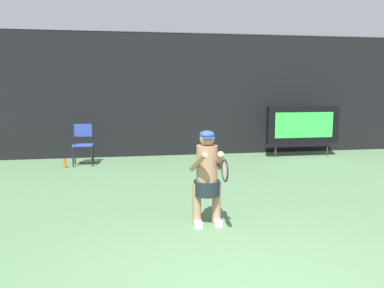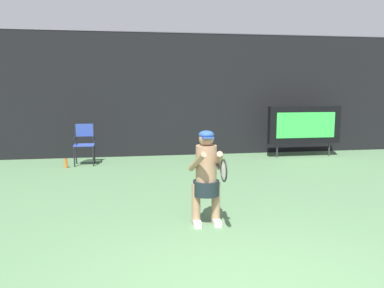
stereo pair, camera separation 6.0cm
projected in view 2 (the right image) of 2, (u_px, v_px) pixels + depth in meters
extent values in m
cube|color=black|center=(164.00, 96.00, 11.69)|extent=(18.00, 0.12, 3.60)
cylinder|color=#38383D|center=(163.00, 32.00, 11.43)|extent=(18.00, 0.05, 0.05)
cube|color=black|center=(304.00, 125.00, 11.58)|extent=(2.20, 0.20, 1.10)
cube|color=#3BD94F|center=(306.00, 125.00, 11.47)|extent=(1.80, 0.01, 0.75)
cylinder|color=#2D2D33|center=(277.00, 151.00, 11.55)|extent=(0.05, 0.05, 0.40)
cylinder|color=#2D2D33|center=(329.00, 149.00, 11.82)|extent=(0.05, 0.05, 0.40)
cylinder|color=black|center=(74.00, 157.00, 10.15)|extent=(0.04, 0.04, 0.52)
cylinder|color=black|center=(93.00, 156.00, 10.23)|extent=(0.04, 0.04, 0.52)
cylinder|color=black|center=(76.00, 154.00, 10.55)|extent=(0.04, 0.04, 0.52)
cylinder|color=black|center=(94.00, 154.00, 10.63)|extent=(0.04, 0.04, 0.52)
cube|color=#2D429B|center=(84.00, 145.00, 10.35)|extent=(0.52, 0.44, 0.03)
cylinder|color=black|center=(75.00, 134.00, 10.47)|extent=(0.04, 0.04, 0.56)
cylinder|color=black|center=(94.00, 134.00, 10.55)|extent=(0.04, 0.04, 0.56)
cube|color=#2D429B|center=(84.00, 130.00, 10.49)|extent=(0.48, 0.02, 0.34)
cylinder|color=black|center=(75.00, 138.00, 10.28)|extent=(0.04, 0.44, 0.04)
cylinder|color=black|center=(93.00, 137.00, 10.36)|extent=(0.04, 0.44, 0.04)
cylinder|color=orange|center=(66.00, 163.00, 10.02)|extent=(0.07, 0.07, 0.24)
cylinder|color=black|center=(66.00, 158.00, 10.00)|extent=(0.03, 0.03, 0.03)
cube|color=white|center=(197.00, 223.00, 5.82)|extent=(0.11, 0.26, 0.09)
cube|color=white|center=(216.00, 222.00, 5.87)|extent=(0.11, 0.26, 0.09)
cylinder|color=#A37A5B|center=(196.00, 204.00, 5.83)|extent=(0.13, 0.13, 0.64)
cylinder|color=#A37A5B|center=(216.00, 203.00, 5.88)|extent=(0.13, 0.13, 0.64)
cylinder|color=black|center=(206.00, 188.00, 5.82)|extent=(0.39, 0.39, 0.22)
cylinder|color=#A37A5B|center=(206.00, 164.00, 5.77)|extent=(0.31, 0.31, 0.56)
sphere|color=#A37A5B|center=(206.00, 139.00, 5.72)|extent=(0.22, 0.22, 0.22)
ellipsoid|color=#284C93|center=(206.00, 135.00, 5.71)|extent=(0.22, 0.22, 0.12)
cube|color=#284C93|center=(208.00, 138.00, 5.61)|extent=(0.17, 0.12, 0.02)
cylinder|color=#A37A5B|center=(197.00, 162.00, 5.57)|extent=(0.20, 0.49, 0.35)
cylinder|color=#A37A5B|center=(220.00, 161.00, 5.62)|extent=(0.20, 0.49, 0.35)
cylinder|color=white|center=(223.00, 170.00, 5.52)|extent=(0.13, 0.12, 0.12)
cylinder|color=black|center=(219.00, 166.00, 5.57)|extent=(0.03, 0.28, 0.03)
torus|color=black|center=(224.00, 171.00, 5.27)|extent=(0.02, 0.31, 0.31)
ellipsoid|color=silver|center=(224.00, 171.00, 5.27)|extent=(0.01, 0.26, 0.26)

